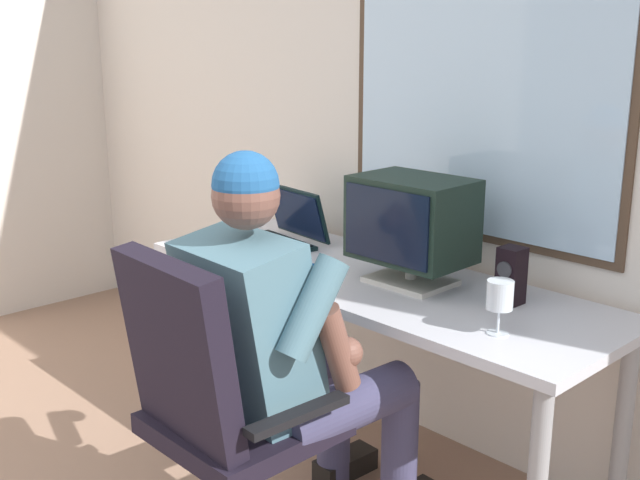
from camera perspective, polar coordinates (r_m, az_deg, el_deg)
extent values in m
cube|color=silver|center=(3.00, 8.18, 11.06)|extent=(5.03, 0.06, 2.76)
cube|color=#4C3828|center=(2.83, 11.66, 11.66)|extent=(1.16, 0.01, 1.17)
cube|color=silver|center=(2.82, 11.61, 11.66)|extent=(1.10, 0.02, 1.11)
cylinder|color=#969698|center=(3.40, -10.13, -6.49)|extent=(0.06, 0.06, 0.70)
cylinder|color=#969698|center=(3.68, -3.56, -4.58)|extent=(0.06, 0.06, 0.70)
cylinder|color=#969698|center=(2.71, 21.20, -13.11)|extent=(0.06, 0.06, 0.70)
cube|color=silver|center=(2.81, 3.69, -2.97)|extent=(1.85, 0.64, 0.03)
cube|color=black|center=(2.35, -5.62, -13.25)|extent=(0.47, 0.47, 0.06)
cube|color=black|center=(2.13, -10.31, -8.01)|extent=(0.45, 0.15, 0.52)
cube|color=black|center=(2.11, -1.58, -12.65)|extent=(0.06, 0.33, 0.02)
cube|color=black|center=(2.49, -9.15, -8.42)|extent=(0.06, 0.33, 0.02)
cylinder|color=#3F3D5E|center=(2.38, 1.99, -12.02)|extent=(0.17, 0.48, 0.15)
cylinder|color=#3F3D5E|center=(2.65, 5.82, -15.26)|extent=(0.12, 0.12, 0.50)
cylinder|color=#3F3D5E|center=(2.60, -2.91, -9.60)|extent=(0.17, 0.48, 0.15)
cylinder|color=#3F3D5E|center=(2.85, 0.99, -12.88)|extent=(0.12, 0.12, 0.50)
cube|color=black|center=(2.98, 1.86, -16.09)|extent=(0.11, 0.24, 0.08)
cube|color=slate|center=(2.25, -5.20, -6.44)|extent=(0.39, 0.32, 0.55)
sphere|color=brown|center=(2.14, -5.45, 3.26)|extent=(0.19, 0.19, 0.19)
sphere|color=#21558F|center=(2.13, -5.47, 4.05)|extent=(0.19, 0.19, 0.19)
cylinder|color=slate|center=(2.08, -0.55, -4.99)|extent=(0.10, 0.23, 0.28)
cylinder|color=brown|center=(2.18, 1.25, -7.87)|extent=(0.08, 0.16, 0.27)
sphere|color=brown|center=(2.22, 2.00, -8.23)|extent=(0.09, 0.09, 0.09)
cylinder|color=slate|center=(2.41, -7.40, -2.26)|extent=(0.10, 0.20, 0.29)
cylinder|color=brown|center=(2.50, -4.68, -2.66)|extent=(0.08, 0.21, 0.26)
sphere|color=brown|center=(2.53, -3.06, -0.86)|extent=(0.09, 0.09, 0.09)
cube|color=beige|center=(2.73, 6.63, -2.97)|extent=(0.28, 0.22, 0.02)
cylinder|color=beige|center=(2.72, 6.66, -2.09)|extent=(0.04, 0.04, 0.07)
cube|color=black|center=(2.67, 6.77, 1.54)|extent=(0.40, 0.28, 0.28)
cube|color=black|center=(2.57, 4.82, 1.04)|extent=(0.35, 0.01, 0.24)
cube|color=black|center=(3.19, -3.70, -0.29)|extent=(0.38, 0.26, 0.02)
cube|color=black|center=(3.19, -3.70, -0.12)|extent=(0.34, 0.23, 0.00)
cube|color=black|center=(3.24, -1.64, 2.02)|extent=(0.36, 0.11, 0.21)
cube|color=#0F1933|center=(3.24, -1.76, 1.96)|extent=(0.34, 0.09, 0.19)
cylinder|color=silver|center=(2.33, 12.84, -6.64)|extent=(0.06, 0.06, 0.00)
cylinder|color=silver|center=(2.32, 12.90, -5.76)|extent=(0.01, 0.01, 0.07)
cylinder|color=silver|center=(2.29, 13.01, -3.92)|extent=(0.08, 0.08, 0.08)
cylinder|color=maroon|center=(2.30, 12.97, -4.47)|extent=(0.07, 0.07, 0.04)
cube|color=black|center=(2.57, 13.78, -2.54)|extent=(0.08, 0.08, 0.19)
cylinder|color=#333338|center=(2.52, 13.31, -2.13)|extent=(0.05, 0.01, 0.05)
cube|color=blue|center=(2.84, -0.35, -2.25)|extent=(0.17, 0.16, 0.01)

